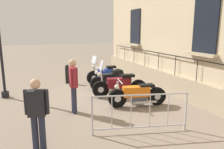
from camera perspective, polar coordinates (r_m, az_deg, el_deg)
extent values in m
plane|color=gray|center=(9.21, -0.32, -4.90)|extent=(60.00, 60.00, 0.00)
cube|color=tan|center=(10.15, 11.98, -1.12)|extent=(0.20, 11.30, 0.84)
cube|color=black|center=(8.00, 23.12, 11.62)|extent=(0.06, 1.07, 1.80)
cube|color=tan|center=(7.99, 22.15, 4.84)|extent=(0.24, 1.27, 0.10)
cube|color=black|center=(12.07, 6.07, 12.26)|extent=(0.06, 1.07, 1.80)
cube|color=tan|center=(12.06, 5.63, 7.75)|extent=(0.24, 1.27, 0.10)
cube|color=black|center=(9.93, 12.07, 5.50)|extent=(0.03, 9.49, 0.03)
cylinder|color=black|center=(14.15, 1.32, 6.05)|extent=(0.02, 0.02, 0.76)
cylinder|color=black|center=(13.07, 3.35, 5.55)|extent=(0.02, 0.02, 0.76)
cylinder|color=black|center=(12.01, 5.74, 4.95)|extent=(0.02, 0.02, 0.76)
cylinder|color=black|center=(10.98, 8.57, 4.23)|extent=(0.02, 0.02, 0.76)
cylinder|color=black|center=(9.98, 11.98, 3.34)|extent=(0.02, 0.02, 0.76)
cylinder|color=black|center=(9.03, 16.12, 2.25)|extent=(0.02, 0.02, 0.76)
cylinder|color=black|center=(8.14, 21.19, 0.89)|extent=(0.02, 0.02, 0.76)
cylinder|color=black|center=(10.60, -4.80, -0.81)|extent=(0.68, 0.12, 0.68)
cylinder|color=silver|center=(10.60, -4.80, -0.81)|extent=(0.24, 0.13, 0.24)
cylinder|color=black|center=(11.04, 1.49, -0.25)|extent=(0.68, 0.12, 0.68)
cylinder|color=silver|center=(11.04, 1.49, -0.25)|extent=(0.24, 0.13, 0.24)
cube|color=#1E389E|center=(10.74, -1.85, 0.55)|extent=(0.81, 0.31, 0.34)
cube|color=#4C4C51|center=(10.83, -1.35, -0.68)|extent=(0.49, 0.25, 0.24)
cube|color=black|center=(10.82, -0.22, 1.97)|extent=(0.46, 0.28, 0.10)
cylinder|color=silver|center=(10.54, -4.58, 1.11)|extent=(0.16, 0.06, 0.72)
cylinder|color=silver|center=(10.49, -4.35, 3.05)|extent=(0.05, 0.65, 0.04)
sphere|color=white|center=(10.49, -4.96, 2.04)|extent=(0.16, 0.16, 0.16)
cylinder|color=silver|center=(10.76, -0.28, -1.40)|extent=(0.73, 0.10, 0.08)
cube|color=silver|center=(10.45, -4.68, 3.84)|extent=(0.13, 0.53, 0.36)
cylinder|color=black|center=(9.55, -3.90, -2.41)|extent=(0.62, 0.15, 0.61)
cylinder|color=silver|center=(9.55, -3.90, -2.41)|extent=(0.22, 0.14, 0.21)
cylinder|color=black|center=(10.13, 3.46, -1.58)|extent=(0.62, 0.15, 0.61)
cylinder|color=silver|center=(10.13, 3.46, -1.58)|extent=(0.22, 0.14, 0.21)
cube|color=black|center=(9.75, -0.38, -0.78)|extent=(0.83, 0.34, 0.35)
cube|color=#4C4C51|center=(9.85, 0.15, -2.13)|extent=(0.50, 0.26, 0.21)
cube|color=black|center=(9.84, 1.38, 0.86)|extent=(0.47, 0.29, 0.10)
cylinder|color=silver|center=(9.49, -3.65, -0.40)|extent=(0.16, 0.07, 0.69)
cylinder|color=silver|center=(9.44, -3.40, 1.64)|extent=(0.08, 0.63, 0.04)
sphere|color=white|center=(9.43, -4.06, 0.51)|extent=(0.16, 0.16, 0.16)
cylinder|color=silver|center=(9.80, 1.35, -2.85)|extent=(0.73, 0.13, 0.08)
cylinder|color=black|center=(8.62, -2.98, -3.85)|extent=(0.67, 0.30, 0.65)
cylinder|color=silver|center=(8.62, -2.98, -3.85)|extent=(0.26, 0.22, 0.23)
cylinder|color=black|center=(8.91, 6.94, -3.41)|extent=(0.67, 0.30, 0.65)
cylinder|color=silver|center=(8.91, 6.94, -3.41)|extent=(0.26, 0.22, 0.23)
cube|color=maroon|center=(8.67, 1.75, -2.19)|extent=(0.95, 0.51, 0.38)
cube|color=#4C4C51|center=(8.75, 2.38, -3.83)|extent=(0.59, 0.37, 0.23)
cube|color=black|center=(8.68, 4.14, -0.27)|extent=(0.56, 0.39, 0.10)
cylinder|color=silver|center=(8.53, -2.67, -1.29)|extent=(0.17, 0.09, 0.80)
cylinder|color=silver|center=(8.46, -2.36, 1.32)|extent=(0.19, 0.69, 0.04)
sphere|color=white|center=(8.48, -3.15, 0.10)|extent=(0.16, 0.16, 0.16)
cylinder|color=silver|center=(8.65, 3.75, -4.81)|extent=(0.81, 0.26, 0.08)
cube|color=silver|center=(8.42, -2.77, 2.31)|extent=(0.24, 0.59, 0.36)
cylinder|color=black|center=(7.55, 1.38, -6.21)|extent=(0.65, 0.26, 0.63)
cylinder|color=silver|center=(7.55, 1.38, -6.21)|extent=(0.25, 0.21, 0.22)
cylinder|color=black|center=(7.96, 11.56, -5.50)|extent=(0.65, 0.26, 0.63)
cylinder|color=silver|center=(7.96, 11.56, -5.50)|extent=(0.25, 0.21, 0.22)
cube|color=orange|center=(7.64, 6.29, -4.36)|extent=(0.96, 0.48, 0.35)
cube|color=#4C4C51|center=(7.75, 6.96, -6.07)|extent=(0.59, 0.35, 0.22)
cube|color=black|center=(7.71, 8.96, -2.88)|extent=(0.56, 0.38, 0.10)
cylinder|color=silver|center=(7.47, 1.77, -4.04)|extent=(0.17, 0.09, 0.60)
cylinder|color=silver|center=(7.41, 2.16, -1.83)|extent=(0.17, 0.69, 0.04)
sphere|color=white|center=(7.43, 1.24, -3.22)|extent=(0.16, 0.16, 0.16)
cylinder|color=silver|center=(7.68, 8.62, -7.15)|extent=(0.82, 0.23, 0.08)
cylinder|color=black|center=(9.61, -25.98, -4.67)|extent=(0.28, 0.28, 0.24)
cylinder|color=black|center=(9.31, -26.93, 5.38)|extent=(0.10, 0.10, 3.62)
cylinder|color=#B7B7BF|center=(6.17, 18.67, -9.01)|extent=(0.05, 0.05, 1.05)
cylinder|color=#B7B7BF|center=(5.58, -5.16, -10.68)|extent=(0.05, 0.05, 1.05)
cylinder|color=#B7B7BF|center=(5.59, 7.53, -5.30)|extent=(2.40, 0.63, 0.04)
cylinder|color=#B7B7BF|center=(5.90, 7.30, -13.40)|extent=(2.40, 0.63, 0.04)
cylinder|color=#B7B7BF|center=(5.95, 14.40, -8.77)|extent=(0.02, 0.02, 0.87)
cylinder|color=#B7B7BF|center=(5.79, 9.80, -9.15)|extent=(0.02, 0.02, 0.87)
cylinder|color=#B7B7BF|center=(5.67, 4.97, -9.48)|extent=(0.02, 0.02, 0.87)
cylinder|color=#B7B7BF|center=(5.59, -0.04, -9.76)|extent=(0.02, 0.02, 0.87)
cylinder|color=black|center=(10.99, -11.53, -0.20)|extent=(0.20, 0.20, 0.81)
sphere|color=black|center=(10.91, -11.62, 2.07)|extent=(0.18, 0.18, 0.18)
cylinder|color=#23283D|center=(7.22, -9.95, -6.29)|extent=(0.14, 0.14, 0.86)
cylinder|color=#23283D|center=(7.07, -9.71, -6.67)|extent=(0.14, 0.14, 0.86)
cube|color=maroon|center=(6.95, -10.04, -0.71)|extent=(0.23, 0.37, 0.61)
sphere|color=tan|center=(6.87, -10.18, 2.98)|extent=(0.23, 0.23, 0.23)
cylinder|color=maroon|center=(7.16, -10.37, -0.11)|extent=(0.09, 0.09, 0.58)
cylinder|color=maroon|center=(6.73, -9.71, -0.84)|extent=(0.09, 0.09, 0.58)
cylinder|color=#23283D|center=(5.22, -17.62, -14.30)|extent=(0.14, 0.14, 0.81)
cylinder|color=#23283D|center=(5.27, -19.35, -14.19)|extent=(0.14, 0.14, 0.81)
cube|color=black|center=(4.99, -19.01, -7.06)|extent=(0.41, 0.33, 0.57)
sphere|color=tan|center=(4.87, -19.35, -2.30)|extent=(0.22, 0.22, 0.22)
cylinder|color=black|center=(4.92, -16.56, -6.81)|extent=(0.09, 0.09, 0.55)
cylinder|color=black|center=(5.04, -21.45, -6.68)|extent=(0.09, 0.09, 0.55)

